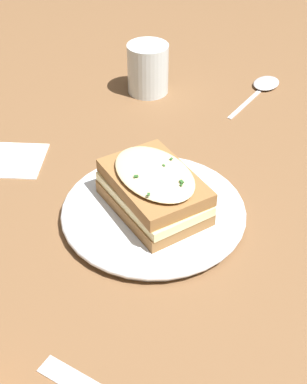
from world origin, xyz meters
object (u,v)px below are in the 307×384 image
(napkin, at_px, (7,159))
(sandwich, at_px, (154,190))
(water_glass, at_px, (148,69))
(spoon, at_px, (264,85))
(dinner_plate, at_px, (153,211))

(napkin, bearing_deg, sandwich, 165.26)
(water_glass, xyz_separation_m, spoon, (-0.21, -0.07, -0.04))
(dinner_plate, bearing_deg, napkin, -15.09)
(water_glass, distance_m, napkin, 0.32)
(water_glass, bearing_deg, spoon, -161.45)
(sandwich, xyz_separation_m, spoon, (-0.11, -0.41, -0.04))
(sandwich, height_order, spoon, sandwich)
(dinner_plate, distance_m, sandwich, 0.04)
(dinner_plate, bearing_deg, spoon, -104.68)
(spoon, xyz_separation_m, napkin, (0.36, 0.34, -0.00))
(spoon, height_order, napkin, spoon)
(sandwich, distance_m, napkin, 0.27)
(spoon, bearing_deg, water_glass, -142.01)
(spoon, bearing_deg, sandwich, -85.29)
(water_glass, distance_m, spoon, 0.23)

